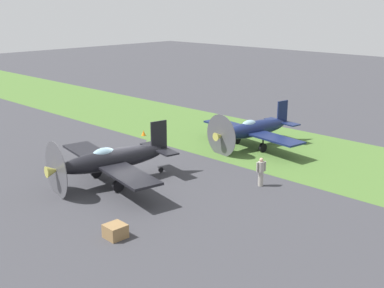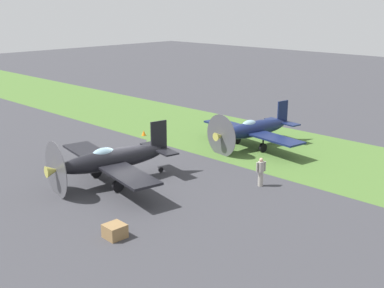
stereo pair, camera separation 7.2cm
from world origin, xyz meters
TOP-DOWN VIEW (x-y plane):
  - ground_plane at (0.00, 0.00)m, footprint 160.00×160.00m
  - grass_verge at (0.00, -12.07)m, footprint 120.00×11.00m
  - airplane_lead at (-0.38, 1.18)m, footprint 9.95×7.94m
  - airplane_wingman at (-1.74, -10.84)m, footprint 9.30×7.40m
  - ground_crew_chief at (-7.05, -4.64)m, footprint 0.38×0.59m
  - fuel_drum at (2.58, -4.48)m, footprint 0.60×0.60m
  - supply_crate at (-6.24, 5.42)m, footprint 0.93×0.93m
  - runway_marker_cone at (6.63, -7.29)m, footprint 0.36×0.36m

SIDE VIEW (x-z plane):
  - ground_plane at x=0.00m, z-range 0.00..0.00m
  - grass_verge at x=0.00m, z-range 0.00..0.01m
  - runway_marker_cone at x=6.63m, z-range 0.00..0.44m
  - supply_crate at x=-6.24m, z-range 0.00..0.64m
  - fuel_drum at x=2.58m, z-range 0.00..0.90m
  - ground_crew_chief at x=-7.05m, z-range 0.05..1.78m
  - airplane_wingman at x=-1.74m, z-range -0.27..3.02m
  - airplane_lead at x=-0.38m, z-range -0.29..3.24m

